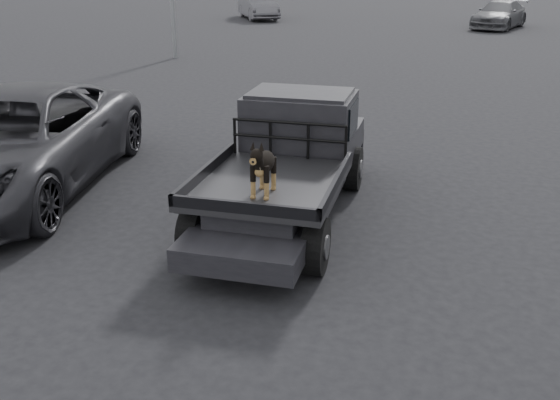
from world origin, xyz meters
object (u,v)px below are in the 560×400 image
(distant_car_a, at_px, (258,6))
(dog, at_px, (264,167))
(flatbed_ute, at_px, (286,189))
(parked_suv, at_px, (13,142))
(distant_car_b, at_px, (500,15))

(distant_car_a, bearing_deg, dog, -102.84)
(flatbed_ute, bearing_deg, dog, -87.61)
(flatbed_ute, bearing_deg, distant_car_a, 107.36)
(dog, xyz_separation_m, parked_suv, (-4.87, 1.39, -0.43))
(dog, relative_size, distant_car_a, 0.15)
(dog, bearing_deg, flatbed_ute, 92.39)
(parked_suv, xyz_separation_m, distant_car_a, (-4.58, 30.06, -0.06))
(parked_suv, distance_m, distant_car_b, 30.11)
(dog, xyz_separation_m, distant_car_a, (-9.45, 31.45, -0.49))
(flatbed_ute, bearing_deg, parked_suv, -179.74)
(dog, distance_m, parked_suv, 5.08)
(dog, height_order, distant_car_b, dog)
(flatbed_ute, relative_size, dog, 7.30)
(dog, distance_m, distant_car_a, 32.84)
(flatbed_ute, distance_m, parked_suv, 4.82)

